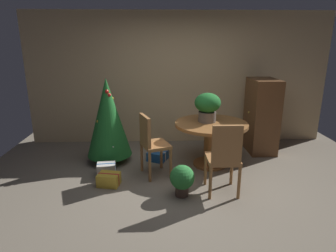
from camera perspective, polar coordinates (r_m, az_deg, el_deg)
name	(u,v)px	position (r m, az deg, el deg)	size (l,w,h in m)	color
ground_plane	(188,191)	(4.22, 3.97, -12.57)	(6.60, 6.60, 0.00)	#756B5B
back_wall_panel	(178,79)	(5.93, 2.02, 9.21)	(6.00, 0.10, 2.60)	tan
round_dining_table	(211,134)	(4.88, 8.40, -1.57)	(1.20, 1.20, 0.75)	brown
flower_vase	(208,105)	(4.82, 7.77, 4.04)	(0.43, 0.43, 0.48)	#665B51
wooden_chair_near	(224,156)	(3.96, 10.95, -5.77)	(0.43, 0.45, 1.03)	#9E6B3D
wooden_chair_left_near	(151,141)	(4.46, -3.31, -3.05)	(0.51, 0.55, 0.98)	#9E6B3D
holiday_tree	(108,118)	(5.02, -11.70, 1.64)	(0.76, 0.76, 1.46)	brown
gift_box_gold	(109,179)	(4.41, -11.53, -10.23)	(0.34, 0.29, 0.18)	gold
gift_box_blue	(158,155)	(5.20, -2.04, -5.80)	(0.40, 0.40, 0.16)	#1E569E
gift_box_cream	(106,170)	(4.69, -11.97, -8.40)	(0.30, 0.25, 0.21)	silver
wooden_cabinet	(261,116)	(5.72, 17.84, 1.91)	(0.50, 0.73, 1.38)	brown
potted_plant	(182,179)	(3.99, 2.78, -10.29)	(0.34, 0.34, 0.44)	#4C382D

